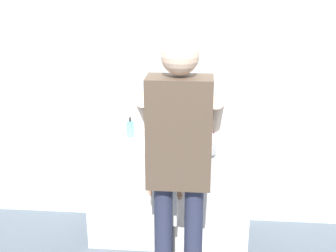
{
  "coord_description": "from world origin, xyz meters",
  "views": [
    {
      "loc": [
        0.26,
        -2.89,
        2.06
      ],
      "look_at": [
        0.0,
        0.15,
        1.02
      ],
      "focal_mm": 46.15,
      "sensor_mm": 36.0,
      "label": 1
    }
  ],
  "objects": [
    {
      "name": "child_toddler",
      "position": [
        0.0,
        -0.1,
        0.47
      ],
      "size": [
        0.24,
        0.24,
        0.78
      ],
      "color": "#47474C",
      "rests_on": "ground"
    },
    {
      "name": "adult_parent",
      "position": [
        0.11,
        -0.35,
        1.05
      ],
      "size": [
        0.54,
        0.57,
        1.75
      ],
      "color": "#2D334C",
      "rests_on": "ground"
    },
    {
      "name": "back_wall",
      "position": [
        0.0,
        0.62,
        1.35
      ],
      "size": [
        4.4,
        0.1,
        2.7
      ],
      "color": "silver",
      "rests_on": "ground"
    },
    {
      "name": "soap_bottle",
      "position": [
        -0.32,
        0.37,
        0.92
      ],
      "size": [
        0.06,
        0.06,
        0.17
      ],
      "color": "#66B2D1",
      "rests_on": "vanity_cabinet"
    },
    {
      "name": "sink_basin",
      "position": [
        0.0,
        0.28,
        0.91
      ],
      "size": [
        0.37,
        0.37,
        0.11
      ],
      "color": "silver",
      "rests_on": "vanity_cabinet"
    },
    {
      "name": "toothbrush_cup",
      "position": [
        0.3,
        0.33,
        0.9
      ],
      "size": [
        0.07,
        0.07,
        0.21
      ],
      "color": "#D86666",
      "rests_on": "vanity_cabinet"
    },
    {
      "name": "faucet",
      "position": [
        0.0,
        0.5,
        0.93
      ],
      "size": [
        0.18,
        0.14,
        0.18
      ],
      "color": "#B7BABF",
      "rests_on": "vanity_cabinet"
    },
    {
      "name": "vanity_cabinet",
      "position": [
        0.0,
        0.3,
        0.42
      ],
      "size": [
        1.27,
        0.54,
        0.85
      ],
      "primitive_type": "cube",
      "color": "white",
      "rests_on": "ground"
    }
  ]
}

